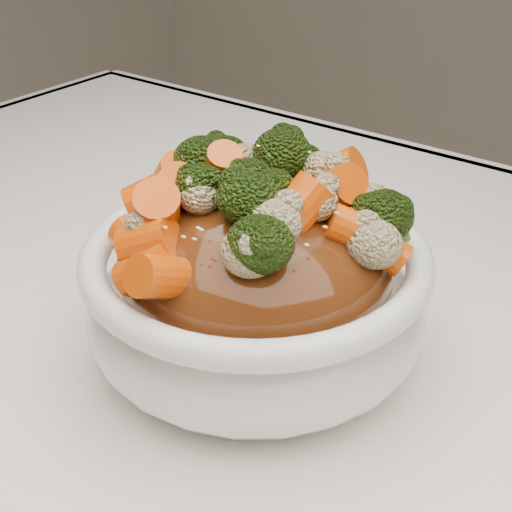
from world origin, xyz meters
The scene contains 8 objects.
tablecloth centered at (0.00, 0.00, 0.73)m, with size 1.20×0.80×0.04m, color white.
bowl centered at (-0.03, 0.00, 0.79)m, with size 0.22×0.22×0.09m, color white, non-canonical shape.
sauce_base centered at (-0.03, 0.00, 0.82)m, with size 0.17×0.17×0.10m, color #4F240D.
carrots centered at (-0.03, 0.00, 0.89)m, with size 0.17×0.17×0.05m, color #DF4F07, non-canonical shape.
broccoli centered at (-0.03, 0.00, 0.88)m, with size 0.17×0.17×0.04m, color black, non-canonical shape.
cauliflower centered at (-0.03, 0.00, 0.88)m, with size 0.17×0.17×0.04m, color #C6B887, non-canonical shape.
scallions centered at (-0.03, 0.00, 0.89)m, with size 0.13×0.13×0.02m, color #37781B, non-canonical shape.
sesame_seeds centered at (-0.03, 0.00, 0.89)m, with size 0.16×0.16×0.01m, color beige, non-canonical shape.
Camera 1 is at (0.20, -0.31, 1.05)m, focal length 50.00 mm.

